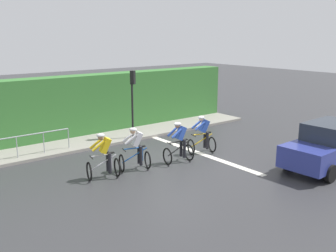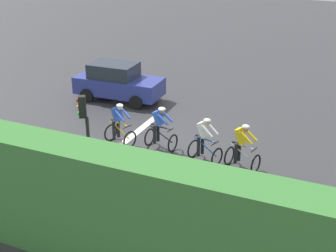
% 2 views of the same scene
% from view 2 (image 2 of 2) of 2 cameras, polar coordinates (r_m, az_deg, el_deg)
% --- Properties ---
extents(ground_plane, '(80.00, 80.00, 0.00)m').
position_cam_2_polar(ground_plane, '(17.42, -1.87, -3.14)').
color(ground_plane, '#333335').
extents(sidewalk_kerb, '(2.80, 19.69, 0.12)m').
position_cam_2_polar(sidewalk_kerb, '(13.02, -3.04, -13.07)').
color(sidewalk_kerb, gray).
rests_on(sidewalk_kerb, ground).
extents(stone_wall_low, '(0.44, 19.69, 0.65)m').
position_cam_2_polar(stone_wall_low, '(12.23, -5.04, -14.34)').
color(stone_wall_low, gray).
rests_on(stone_wall_low, ground).
extents(hedge_wall, '(1.10, 19.69, 3.04)m').
position_cam_2_polar(hedge_wall, '(11.32, -6.00, -10.38)').
color(hedge_wall, '#387533').
rests_on(hedge_wall, ground).
extents(road_marking_stop_line, '(7.00, 0.30, 0.01)m').
position_cam_2_polar(road_marking_stop_line, '(17.99, -5.76, -2.33)').
color(road_marking_stop_line, silver).
rests_on(road_marking_stop_line, ground).
extents(cyclist_lead, '(0.90, 1.20, 1.66)m').
position_cam_2_polar(cyclist_lead, '(16.12, 8.95, -2.59)').
color(cyclist_lead, black).
rests_on(cyclist_lead, ground).
extents(cyclist_second, '(0.95, 1.22, 1.66)m').
position_cam_2_polar(cyclist_second, '(16.45, 4.43, -1.80)').
color(cyclist_second, black).
rests_on(cyclist_second, ground).
extents(cyclist_mid, '(0.81, 1.16, 1.66)m').
position_cam_2_polar(cyclist_mid, '(17.36, -0.98, -0.32)').
color(cyclist_mid, black).
rests_on(cyclist_mid, ground).
extents(cyclist_fourth, '(0.94, 1.22, 1.66)m').
position_cam_2_polar(cyclist_fourth, '(17.78, -5.96, 0.15)').
color(cyclist_fourth, black).
rests_on(cyclist_fourth, ground).
extents(car_navy, '(2.02, 4.17, 1.76)m').
position_cam_2_polar(car_navy, '(22.39, -6.10, 5.33)').
color(car_navy, navy).
rests_on(car_navy, ground).
extents(traffic_light_near_crossing, '(0.27, 0.29, 3.34)m').
position_cam_2_polar(traffic_light_near_crossing, '(13.78, -9.92, -0.77)').
color(traffic_light_near_crossing, black).
rests_on(traffic_light_near_crossing, ground).
extents(pedestrian_railing_kerbside, '(0.08, 3.37, 1.03)m').
position_cam_2_polar(pedestrian_railing_kerbside, '(12.56, 9.59, -10.90)').
color(pedestrian_railing_kerbside, '#999EA3').
rests_on(pedestrian_railing_kerbside, ground).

